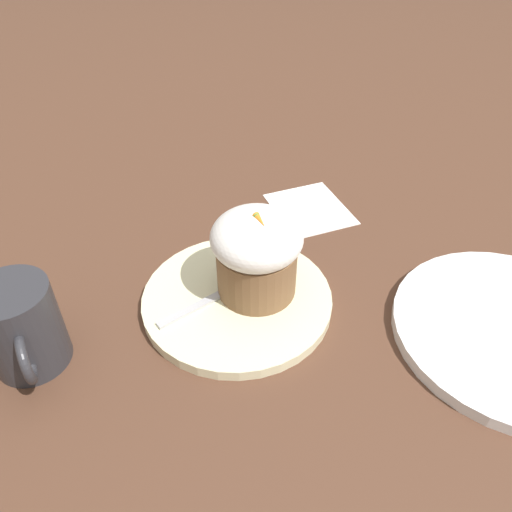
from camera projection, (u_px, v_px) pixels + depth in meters
ground_plane at (237, 303)px, 0.60m from camera, size 4.00×4.00×0.00m
dessert_plate at (237, 299)px, 0.60m from camera, size 0.23×0.23×0.01m
carrot_cake at (256, 252)px, 0.57m from camera, size 0.10×0.10×0.11m
spoon at (221, 292)px, 0.60m from camera, size 0.04×0.12×0.01m
coffee_cup at (22, 328)px, 0.51m from camera, size 0.11×0.08×0.10m
paper_napkin at (310, 209)px, 0.76m from camera, size 0.13×0.11×0.00m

